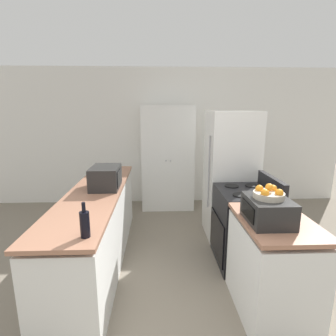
% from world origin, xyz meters
% --- Properties ---
extents(wall_back, '(7.00, 0.06, 2.60)m').
position_xyz_m(wall_back, '(0.00, 3.60, 1.30)').
color(wall_back, white).
rests_on(wall_back, ground_plane).
extents(counter_left, '(0.60, 2.65, 0.91)m').
position_xyz_m(counter_left, '(-0.87, 1.43, 0.44)').
color(counter_left, silver).
rests_on(counter_left, ground_plane).
extents(counter_right, '(0.60, 0.87, 0.91)m').
position_xyz_m(counter_right, '(0.87, 0.53, 0.44)').
color(counter_right, silver).
rests_on(counter_right, ground_plane).
extents(pantry_cabinet, '(0.95, 0.58, 1.91)m').
position_xyz_m(pantry_cabinet, '(0.05, 3.27, 0.95)').
color(pantry_cabinet, white).
rests_on(pantry_cabinet, ground_plane).
extents(stove, '(0.66, 0.73, 1.07)m').
position_xyz_m(stove, '(0.89, 1.35, 0.46)').
color(stove, black).
rests_on(stove, ground_plane).
extents(refrigerator, '(0.69, 0.68, 1.81)m').
position_xyz_m(refrigerator, '(0.90, 2.10, 0.91)').
color(refrigerator, white).
rests_on(refrigerator, ground_plane).
extents(microwave, '(0.34, 0.46, 0.26)m').
position_xyz_m(microwave, '(-0.76, 1.53, 1.04)').
color(microwave, black).
rests_on(microwave, counter_left).
extents(wine_bottle, '(0.07, 0.07, 0.27)m').
position_xyz_m(wine_bottle, '(-0.68, 0.29, 1.01)').
color(wine_bottle, black).
rests_on(wine_bottle, counter_left).
extents(toaster_oven, '(0.34, 0.41, 0.21)m').
position_xyz_m(toaster_oven, '(0.77, 0.48, 1.01)').
color(toaster_oven, black).
rests_on(toaster_oven, counter_right).
extents(fruit_bowl, '(0.25, 0.25, 0.12)m').
position_xyz_m(fruit_bowl, '(0.77, 0.49, 1.16)').
color(fruit_bowl, '#B2A893').
rests_on(fruit_bowl, toaster_oven).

